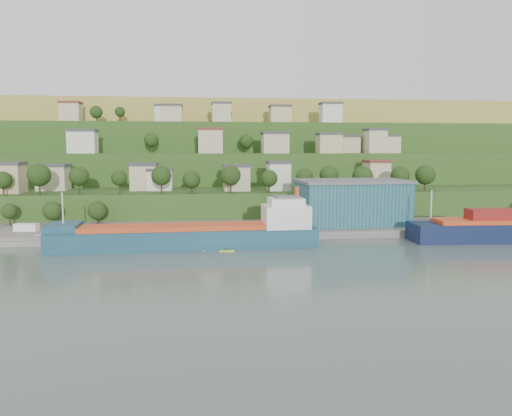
{
  "coord_description": "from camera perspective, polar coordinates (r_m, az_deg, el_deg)",
  "views": [
    {
      "loc": [
        -7.96,
        -111.06,
        23.32
      ],
      "look_at": [
        6.19,
        15.0,
        8.5
      ],
      "focal_mm": 35.0,
      "sensor_mm": 36.0,
      "label": 1
    }
  ],
  "objects": [
    {
      "name": "warehouse",
      "position": [
        146.5,
        10.82,
        0.71
      ],
      "size": [
        31.91,
        20.52,
        12.8
      ],
      "rotation": [
        0.0,
        0.0,
        0.05
      ],
      "color": "#1C4955",
      "rests_on": "quay"
    },
    {
      "name": "hillside",
      "position": [
        280.85,
        -4.76,
        1.89
      ],
      "size": [
        360.0,
        210.39,
        96.0
      ],
      "color": "#284719",
      "rests_on": "ground"
    },
    {
      "name": "caravan",
      "position": [
        145.03,
        -24.75,
        -2.17
      ],
      "size": [
        6.27,
        3.36,
        2.78
      ],
      "primitive_type": "cube",
      "rotation": [
        0.0,
        0.0,
        -0.15
      ],
      "color": "white",
      "rests_on": "pebble_beach"
    },
    {
      "name": "ground",
      "position": [
        113.76,
        -2.26,
        -5.17
      ],
      "size": [
        500.0,
        500.0,
        0.0
      ],
      "primitive_type": "plane",
      "color": "#485851",
      "rests_on": "ground"
    },
    {
      "name": "kayak_orange",
      "position": [
        116.65,
        -6.74,
        -4.79
      ],
      "size": [
        3.35,
        0.92,
        0.83
      ],
      "rotation": [
        0.0,
        0.0,
        -0.1
      ],
      "color": "orange",
      "rests_on": "ground"
    },
    {
      "name": "kayak_yellow",
      "position": [
        115.66,
        -3.34,
        -4.85
      ],
      "size": [
        3.47,
        0.66,
        0.87
      ],
      "rotation": [
        0.0,
        0.0,
        -0.02
      ],
      "color": "yellow",
      "rests_on": "ground"
    },
    {
      "name": "quay",
      "position": [
        143.75,
        4.9,
        -2.7
      ],
      "size": [
        220.0,
        26.0,
        4.0
      ],
      "primitive_type": "cube",
      "color": "slate",
      "rests_on": "ground"
    },
    {
      "name": "pebble_beach",
      "position": [
        143.04,
        -25.55,
        -3.38
      ],
      "size": [
        40.0,
        18.0,
        2.4
      ],
      "primitive_type": "cube",
      "color": "slate",
      "rests_on": "ground"
    },
    {
      "name": "dinghy",
      "position": [
        136.44,
        -23.11,
        -3.03
      ],
      "size": [
        4.4,
        2.33,
        0.84
      ],
      "primitive_type": "cube",
      "rotation": [
        0.0,
        0.0,
        0.19
      ],
      "color": "silver",
      "rests_on": "pebble_beach"
    },
    {
      "name": "cargo_ship_near",
      "position": [
        120.55,
        -7.11,
        -3.29
      ],
      "size": [
        63.48,
        11.94,
        16.25
      ],
      "rotation": [
        0.0,
        0.0,
        0.03
      ],
      "color": "#14314D",
      "rests_on": "ground"
    }
  ]
}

